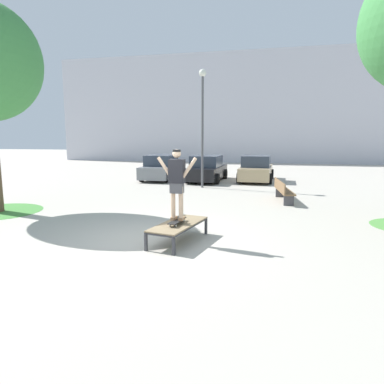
{
  "coord_description": "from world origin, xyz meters",
  "views": [
    {
      "loc": [
        2.88,
        -7.74,
        2.51
      ],
      "look_at": [
        0.77,
        1.57,
        1.0
      ],
      "focal_mm": 32.01,
      "sensor_mm": 36.0,
      "label": 1
    }
  ],
  "objects_px": {
    "skater": "(177,180)",
    "light_post": "(202,111)",
    "park_bench": "(283,190)",
    "car_grey": "(162,168)",
    "skate_box": "(178,225)",
    "car_tan": "(256,169)",
    "car_black": "(207,169)",
    "skateboard": "(177,221)"
  },
  "relations": [
    {
      "from": "skate_box",
      "to": "car_tan",
      "type": "distance_m",
      "value": 12.69
    },
    {
      "from": "skater",
      "to": "car_black",
      "type": "bearing_deg",
      "value": 96.94
    },
    {
      "from": "car_black",
      "to": "light_post",
      "type": "distance_m",
      "value": 4.16
    },
    {
      "from": "skate_box",
      "to": "skater",
      "type": "bearing_deg",
      "value": -102.02
    },
    {
      "from": "skate_box",
      "to": "park_bench",
      "type": "distance_m",
      "value": 6.76
    },
    {
      "from": "skate_box",
      "to": "skateboard",
      "type": "xyz_separation_m",
      "value": [
        -0.01,
        -0.06,
        0.12
      ]
    },
    {
      "from": "car_black",
      "to": "park_bench",
      "type": "height_order",
      "value": "car_black"
    },
    {
      "from": "park_bench",
      "to": "car_grey",
      "type": "bearing_deg",
      "value": 139.77
    },
    {
      "from": "skate_box",
      "to": "light_post",
      "type": "relative_size",
      "value": 0.35
    },
    {
      "from": "car_black",
      "to": "light_post",
      "type": "bearing_deg",
      "value": -84.71
    },
    {
      "from": "car_tan",
      "to": "park_bench",
      "type": "bearing_deg",
      "value": -78.4
    },
    {
      "from": "car_grey",
      "to": "car_tan",
      "type": "xyz_separation_m",
      "value": [
        5.67,
        0.49,
        0.0
      ]
    },
    {
      "from": "car_grey",
      "to": "park_bench",
      "type": "xyz_separation_m",
      "value": [
        6.99,
        -5.91,
        -0.24
      ]
    },
    {
      "from": "skateboard",
      "to": "car_black",
      "type": "distance_m",
      "value": 12.13
    },
    {
      "from": "skater",
      "to": "car_tan",
      "type": "xyz_separation_m",
      "value": [
        1.37,
        12.68,
        -0.84
      ]
    },
    {
      "from": "skater",
      "to": "car_black",
      "type": "xyz_separation_m",
      "value": [
        -1.46,
        12.04,
        -0.84
      ]
    },
    {
      "from": "park_bench",
      "to": "skate_box",
      "type": "bearing_deg",
      "value": -113.28
    },
    {
      "from": "car_black",
      "to": "park_bench",
      "type": "xyz_separation_m",
      "value": [
        4.15,
        -5.76,
        -0.24
      ]
    },
    {
      "from": "skater",
      "to": "light_post",
      "type": "xyz_separation_m",
      "value": [
        -1.21,
        9.32,
        2.29
      ]
    },
    {
      "from": "skateboard",
      "to": "car_tan",
      "type": "distance_m",
      "value": 12.75
    },
    {
      "from": "skate_box",
      "to": "light_post",
      "type": "distance_m",
      "value": 9.94
    },
    {
      "from": "park_bench",
      "to": "light_post",
      "type": "relative_size",
      "value": 0.42
    },
    {
      "from": "skate_box",
      "to": "car_grey",
      "type": "height_order",
      "value": "car_grey"
    },
    {
      "from": "car_grey",
      "to": "skate_box",
      "type": "bearing_deg",
      "value": -70.42
    },
    {
      "from": "car_black",
      "to": "light_post",
      "type": "height_order",
      "value": "light_post"
    },
    {
      "from": "car_black",
      "to": "car_tan",
      "type": "bearing_deg",
      "value": 12.65
    },
    {
      "from": "skateboard",
      "to": "car_grey",
      "type": "distance_m",
      "value": 12.92
    },
    {
      "from": "car_black",
      "to": "car_tan",
      "type": "distance_m",
      "value": 2.91
    },
    {
      "from": "skate_box",
      "to": "car_black",
      "type": "bearing_deg",
      "value": 97.03
    },
    {
      "from": "car_grey",
      "to": "skater",
      "type": "bearing_deg",
      "value": -70.56
    },
    {
      "from": "skateboard",
      "to": "skater",
      "type": "bearing_deg",
      "value": 84.85
    },
    {
      "from": "car_grey",
      "to": "car_tan",
      "type": "height_order",
      "value": "same"
    },
    {
      "from": "skate_box",
      "to": "skateboard",
      "type": "distance_m",
      "value": 0.14
    },
    {
      "from": "skater",
      "to": "skate_box",
      "type": "bearing_deg",
      "value": 77.98
    },
    {
      "from": "skateboard",
      "to": "car_black",
      "type": "height_order",
      "value": "car_black"
    },
    {
      "from": "skateboard",
      "to": "car_black",
      "type": "bearing_deg",
      "value": 96.93
    },
    {
      "from": "car_tan",
      "to": "light_post",
      "type": "relative_size",
      "value": 0.73
    },
    {
      "from": "skater",
      "to": "car_black",
      "type": "height_order",
      "value": "skater"
    },
    {
      "from": "skate_box",
      "to": "park_bench",
      "type": "relative_size",
      "value": 0.83
    },
    {
      "from": "car_black",
      "to": "skate_box",
      "type": "bearing_deg",
      "value": -82.97
    },
    {
      "from": "car_black",
      "to": "car_tan",
      "type": "xyz_separation_m",
      "value": [
        2.84,
        0.64,
        0.0
      ]
    },
    {
      "from": "light_post",
      "to": "car_grey",
      "type": "bearing_deg",
      "value": 137.12
    }
  ]
}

